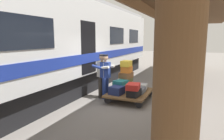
# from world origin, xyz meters

# --- Properties ---
(ground_plane) EXTENTS (60.00, 60.00, 0.00)m
(ground_plane) POSITION_xyz_m (0.00, 0.00, 0.00)
(ground_plane) COLOR slate
(platform_canopy) EXTENTS (3.20, 19.83, 3.56)m
(platform_canopy) POSITION_xyz_m (-1.82, 0.00, 3.29)
(platform_canopy) COLOR brown
(platform_canopy) RESTS_ON ground_plane
(train_car) EXTENTS (3.02, 16.93, 4.00)m
(train_car) POSITION_xyz_m (3.39, 0.00, 2.06)
(train_car) COLOR silver
(train_car) RESTS_ON ground_plane
(luggage_cart) EXTENTS (1.44, 1.88, 0.31)m
(luggage_cart) POSITION_xyz_m (0.29, -0.24, 0.27)
(luggage_cart) COLOR brown
(luggage_cart) RESTS_ON ground_plane
(suitcase_slate_roller) EXTENTS (0.47, 0.58, 0.17)m
(suitcase_slate_roller) POSITION_xyz_m (-0.04, -0.24, 0.40)
(suitcase_slate_roller) COLOR #4C515B
(suitcase_slate_roller) RESTS_ON luggage_cart
(suitcase_black_hardshell) EXTENTS (0.42, 0.57, 0.25)m
(suitcase_black_hardshell) POSITION_xyz_m (-0.04, 0.28, 0.44)
(suitcase_black_hardshell) COLOR black
(suitcase_black_hardshell) RESTS_ON luggage_cart
(suitcase_tan_vintage) EXTENTS (0.52, 0.49, 0.25)m
(suitcase_tan_vintage) POSITION_xyz_m (0.61, -0.24, 0.44)
(suitcase_tan_vintage) COLOR tan
(suitcase_tan_vintage) RESTS_ON luggage_cart
(suitcase_cream_canvas) EXTENTS (0.42, 0.63, 0.25)m
(suitcase_cream_canvas) POSITION_xyz_m (0.61, -0.75, 0.44)
(suitcase_cream_canvas) COLOR beige
(suitcase_cream_canvas) RESTS_ON luggage_cart
(suitcase_navy_fabric) EXTENTS (0.51, 0.53, 0.29)m
(suitcase_navy_fabric) POSITION_xyz_m (0.61, 0.28, 0.46)
(suitcase_navy_fabric) COLOR navy
(suitcase_navy_fabric) RESTS_ON luggage_cart
(suitcase_gray_aluminum) EXTENTS (0.45, 0.50, 0.21)m
(suitcase_gray_aluminum) POSITION_xyz_m (-0.04, -0.75, 0.42)
(suitcase_gray_aluminum) COLOR #9EA0A5
(suitcase_gray_aluminum) RESTS_ON luggage_cart
(suitcase_teal_softside) EXTENTS (0.53, 0.60, 0.16)m
(suitcase_teal_softside) POSITION_xyz_m (0.64, -0.20, 0.64)
(suitcase_teal_softside) COLOR #1E666B
(suitcase_teal_softside) RESTS_ON suitcase_tan_vintage
(suitcase_red_plastic) EXTENTS (0.49, 0.59, 0.20)m
(suitcase_red_plastic) POSITION_xyz_m (-0.01, 0.32, 0.67)
(suitcase_red_plastic) COLOR #AD231E
(suitcase_red_plastic) RESTS_ON suitcase_black_hardshell
(suitcase_olive_duffel) EXTENTS (0.39, 0.58, 0.16)m
(suitcase_olive_duffel) POSITION_xyz_m (0.59, -0.75, 0.64)
(suitcase_olive_duffel) COLOR brown
(suitcase_olive_duffel) RESTS_ON suitcase_cream_canvas
(suitcase_brown_leather) EXTENTS (0.49, 0.62, 0.23)m
(suitcase_brown_leather) POSITION_xyz_m (0.61, -0.74, 0.84)
(suitcase_brown_leather) COLOR brown
(suitcase_brown_leather) RESTS_ON suitcase_olive_duffel
(suitcase_orange_carryall) EXTENTS (0.42, 0.48, 0.25)m
(suitcase_orange_carryall) POSITION_xyz_m (0.60, -0.75, 1.08)
(suitcase_orange_carryall) COLOR #CC6B23
(suitcase_orange_carryall) RESTS_ON suitcase_brown_leather
(suitcase_yellow_case) EXTENTS (0.35, 0.50, 0.23)m
(suitcase_yellow_case) POSITION_xyz_m (0.61, -0.74, 1.31)
(suitcase_yellow_case) COLOR gold
(suitcase_yellow_case) RESTS_ON suitcase_orange_carryall
(porter_in_overalls) EXTENTS (0.67, 0.43, 1.70)m
(porter_in_overalls) POSITION_xyz_m (1.23, -0.05, 0.93)
(porter_in_overalls) COLOR navy
(porter_in_overalls) RESTS_ON ground_plane
(porter_by_door) EXTENTS (0.73, 0.55, 1.70)m
(porter_by_door) POSITION_xyz_m (1.36, -0.09, 0.93)
(porter_by_door) COLOR #332D28
(porter_by_door) RESTS_ON ground_plane
(baggage_tug) EXTENTS (1.30, 1.82, 1.30)m
(baggage_tug) POSITION_xyz_m (-1.13, -9.98, 0.63)
(baggage_tug) COLOR orange
(baggage_tug) RESTS_ON ground_plane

